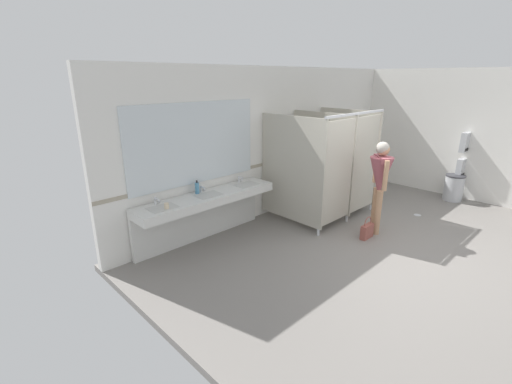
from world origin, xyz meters
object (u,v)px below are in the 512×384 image
at_px(paper_towel_dispenser_lower, 461,168).
at_px(handbag, 367,231).
at_px(trash_bin, 454,188).
at_px(soap_dispenser, 197,188).
at_px(person_standing, 380,176).
at_px(paper_cup, 167,206).
at_px(paper_towel_dispenser_upper, 465,142).

xyz_separation_m(paper_towel_dispenser_lower, handbag, (-3.49, 0.35, -0.58)).
height_order(trash_bin, soap_dispenser, soap_dispenser).
bearing_deg(handbag, person_standing, 6.61).
height_order(paper_towel_dispenser_lower, paper_cup, paper_cup).
distance_m(paper_towel_dispenser_upper, handbag, 3.70).
distance_m(trash_bin, paper_cup, 6.50).
bearing_deg(paper_towel_dispenser_upper, paper_cup, 162.51).
height_order(handbag, soap_dispenser, soap_dispenser).
height_order(trash_bin, person_standing, person_standing).
height_order(paper_towel_dispenser_upper, person_standing, person_standing).
relative_size(trash_bin, soap_dispenser, 2.63).
xyz_separation_m(paper_towel_dispenser_upper, soap_dispenser, (-5.66, 2.29, -0.35)).
bearing_deg(person_standing, trash_bin, -7.39).
relative_size(trash_bin, person_standing, 0.36).
height_order(paper_towel_dispenser_lower, trash_bin, paper_towel_dispenser_lower).
xyz_separation_m(paper_towel_dispenser_lower, person_standing, (-3.15, 0.39, 0.32)).
distance_m(trash_bin, handbag, 3.27).
bearing_deg(paper_towel_dispenser_lower, paper_towel_dispenser_upper, 90.00).
height_order(handbag, paper_cup, paper_cup).
relative_size(paper_towel_dispenser_upper, trash_bin, 0.73).
relative_size(soap_dispenser, paper_cup, 2.55).
height_order(paper_towel_dispenser_upper, soap_dispenser, paper_towel_dispenser_upper).
relative_size(paper_towel_dispenser_lower, paper_cup, 4.77).
distance_m(paper_towel_dispenser_lower, person_standing, 3.19).
height_order(person_standing, soap_dispenser, person_standing).
bearing_deg(soap_dispenser, paper_cup, -159.50).
relative_size(paper_towel_dispenser_lower, handbag, 1.04).
bearing_deg(trash_bin, handbag, 174.08).
height_order(paper_towel_dispenser_upper, handbag, paper_towel_dispenser_upper).
bearing_deg(person_standing, paper_towel_dispenser_lower, -7.08).
distance_m(handbag, soap_dispenser, 3.02).
bearing_deg(person_standing, handbag, -173.39).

